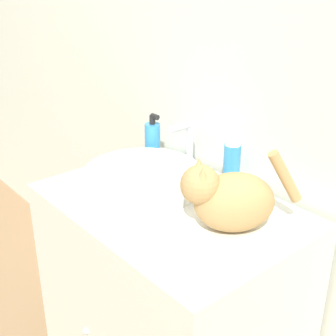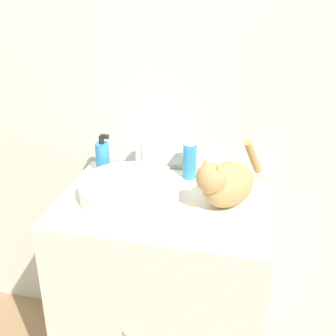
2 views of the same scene
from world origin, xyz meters
name	(u,v)px [view 1 (image 1 of 2)]	position (x,y,z in m)	size (l,w,h in m)	color
wall_back	(251,39)	(0.00, 0.56, 1.25)	(6.00, 0.05, 2.50)	silver
vanity_cabinet	(170,316)	(0.00, 0.26, 0.41)	(0.76, 0.53, 0.82)	silver
sink_basin	(143,178)	(-0.13, 0.27, 0.85)	(0.36, 0.36, 0.06)	white
faucet	(188,150)	(-0.13, 0.45, 0.89)	(0.20, 0.10, 0.17)	silver
cat	(229,198)	(0.20, 0.28, 0.91)	(0.24, 0.29, 0.21)	tan
soap_bottle	(153,140)	(-0.30, 0.43, 0.89)	(0.06, 0.05, 0.16)	#338CCC
spray_bottle	(232,162)	(0.04, 0.47, 0.91)	(0.05, 0.05, 0.18)	#338CCC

